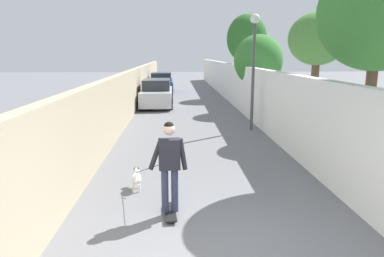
{
  "coord_description": "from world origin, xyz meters",
  "views": [
    {
      "loc": [
        -4.46,
        0.69,
        2.94
      ],
      "look_at": [
        4.49,
        0.24,
        1.0
      ],
      "focal_mm": 32.34,
      "sensor_mm": 36.0,
      "label": 1
    }
  ],
  "objects_px": {
    "tree_right_near": "(258,61)",
    "tree_right_distant": "(318,40)",
    "tree_right_mid": "(379,14)",
    "dog": "(136,178)",
    "tree_right_far": "(247,39)",
    "skateboard": "(170,212)",
    "person_skateboarder": "(169,160)",
    "car_far": "(162,83)",
    "lamp_post": "(254,52)",
    "car_near": "(157,94)"
  },
  "relations": [
    {
      "from": "tree_right_distant",
      "to": "tree_right_mid",
      "type": "bearing_deg",
      "value": 172.83
    },
    {
      "from": "tree_right_near",
      "to": "tree_right_mid",
      "type": "relative_size",
      "value": 0.78
    },
    {
      "from": "skateboard",
      "to": "person_skateboarder",
      "type": "height_order",
      "value": "person_skateboarder"
    },
    {
      "from": "tree_right_distant",
      "to": "dog",
      "type": "distance_m",
      "value": 8.08
    },
    {
      "from": "tree_right_far",
      "to": "lamp_post",
      "type": "distance_m",
      "value": 10.49
    },
    {
      "from": "tree_right_near",
      "to": "person_skateboarder",
      "type": "xyz_separation_m",
      "value": [
        -11.51,
        4.31,
        -1.52
      ]
    },
    {
      "from": "lamp_post",
      "to": "person_skateboarder",
      "type": "relative_size",
      "value": 2.6
    },
    {
      "from": "dog",
      "to": "tree_right_near",
      "type": "bearing_deg",
      "value": -26.36
    },
    {
      "from": "tree_right_mid",
      "to": "car_near",
      "type": "relative_size",
      "value": 1.17
    },
    {
      "from": "tree_right_mid",
      "to": "dog",
      "type": "xyz_separation_m",
      "value": [
        -0.22,
        5.2,
        -3.49
      ]
    },
    {
      "from": "tree_right_far",
      "to": "person_skateboarder",
      "type": "height_order",
      "value": "tree_right_far"
    },
    {
      "from": "car_far",
      "to": "tree_right_near",
      "type": "bearing_deg",
      "value": -151.53
    },
    {
      "from": "dog",
      "to": "person_skateboarder",
      "type": "bearing_deg",
      "value": -149.73
    },
    {
      "from": "tree_right_mid",
      "to": "tree_right_far",
      "type": "distance_m",
      "value": 16.01
    },
    {
      "from": "tree_right_mid",
      "to": "person_skateboarder",
      "type": "distance_m",
      "value": 5.41
    },
    {
      "from": "tree_right_near",
      "to": "car_near",
      "type": "relative_size",
      "value": 0.91
    },
    {
      "from": "tree_right_near",
      "to": "car_far",
      "type": "bearing_deg",
      "value": 28.47
    },
    {
      "from": "car_far",
      "to": "skateboard",
      "type": "bearing_deg",
      "value": -177.53
    },
    {
      "from": "tree_right_near",
      "to": "dog",
      "type": "bearing_deg",
      "value": 153.64
    },
    {
      "from": "tree_right_far",
      "to": "car_near",
      "type": "xyz_separation_m",
      "value": [
        -3.71,
        5.84,
        -3.22
      ]
    },
    {
      "from": "tree_right_near",
      "to": "tree_right_distant",
      "type": "bearing_deg",
      "value": -172.68
    },
    {
      "from": "person_skateboarder",
      "to": "car_far",
      "type": "xyz_separation_m",
      "value": [
        21.15,
        0.91,
        -0.36
      ]
    },
    {
      "from": "tree_right_distant",
      "to": "skateboard",
      "type": "bearing_deg",
      "value": 140.18
    },
    {
      "from": "tree_right_near",
      "to": "tree_right_mid",
      "type": "bearing_deg",
      "value": -179.2
    },
    {
      "from": "lamp_post",
      "to": "car_far",
      "type": "relative_size",
      "value": 1.06
    },
    {
      "from": "tree_right_near",
      "to": "dog",
      "type": "distance_m",
      "value": 11.64
    },
    {
      "from": "skateboard",
      "to": "dog",
      "type": "xyz_separation_m",
      "value": [
        1.29,
        0.76,
        0.21
      ]
    },
    {
      "from": "car_near",
      "to": "skateboard",
      "type": "bearing_deg",
      "value": -176.22
    },
    {
      "from": "lamp_post",
      "to": "car_near",
      "type": "xyz_separation_m",
      "value": [
        6.58,
        4.02,
        -2.28
      ]
    },
    {
      "from": "car_far",
      "to": "tree_right_mid",
      "type": "bearing_deg",
      "value": -164.72
    },
    {
      "from": "car_near",
      "to": "car_far",
      "type": "distance_m",
      "value": 7.34
    },
    {
      "from": "tree_right_mid",
      "to": "skateboard",
      "type": "relative_size",
      "value": 6.16
    },
    {
      "from": "tree_right_far",
      "to": "person_skateboarder",
      "type": "distance_m",
      "value": 18.42
    },
    {
      "from": "person_skateboarder",
      "to": "car_near",
      "type": "xyz_separation_m",
      "value": [
        13.81,
        0.91,
        -0.36
      ]
    },
    {
      "from": "lamp_post",
      "to": "dog",
      "type": "height_order",
      "value": "lamp_post"
    },
    {
      "from": "tree_right_distant",
      "to": "car_far",
      "type": "xyz_separation_m",
      "value": [
        15.13,
        5.93,
        -2.68
      ]
    },
    {
      "from": "person_skateboarder",
      "to": "skateboard",
      "type": "bearing_deg",
      "value": 90.0
    },
    {
      "from": "car_near",
      "to": "car_far",
      "type": "height_order",
      "value": "same"
    },
    {
      "from": "tree_right_near",
      "to": "lamp_post",
      "type": "xyz_separation_m",
      "value": [
        -4.29,
        1.21,
        0.4
      ]
    },
    {
      "from": "tree_right_near",
      "to": "lamp_post",
      "type": "bearing_deg",
      "value": 164.29
    },
    {
      "from": "tree_right_near",
      "to": "person_skateboarder",
      "type": "bearing_deg",
      "value": 159.48
    },
    {
      "from": "tree_right_distant",
      "to": "dog",
      "type": "bearing_deg",
      "value": 129.29
    },
    {
      "from": "tree_right_near",
      "to": "tree_right_far",
      "type": "relative_size",
      "value": 0.71
    },
    {
      "from": "skateboard",
      "to": "person_skateboarder",
      "type": "xyz_separation_m",
      "value": [
        0.0,
        -0.0,
        1.01
      ]
    },
    {
      "from": "tree_right_near",
      "to": "skateboard",
      "type": "distance_m",
      "value": 12.55
    },
    {
      "from": "skateboard",
      "to": "dog",
      "type": "bearing_deg",
      "value": 30.27
    },
    {
      "from": "person_skateboarder",
      "to": "car_near",
      "type": "height_order",
      "value": "person_skateboarder"
    },
    {
      "from": "tree_right_far",
      "to": "car_near",
      "type": "bearing_deg",
      "value": 122.43
    },
    {
      "from": "tree_right_mid",
      "to": "skateboard",
      "type": "xyz_separation_m",
      "value": [
        -1.51,
        4.45,
        -3.69
      ]
    },
    {
      "from": "tree_right_distant",
      "to": "skateboard",
      "type": "distance_m",
      "value": 8.51
    }
  ]
}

